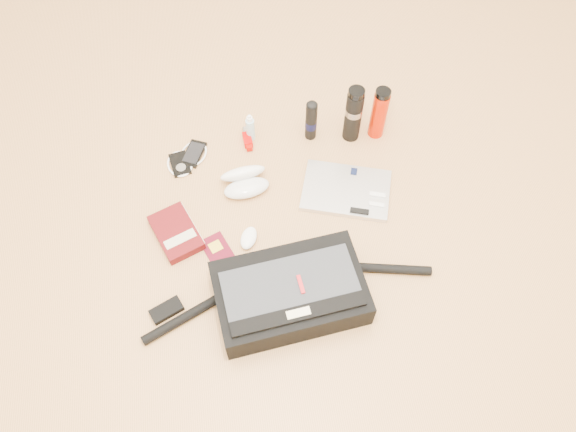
{
  "coord_description": "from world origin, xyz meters",
  "views": [
    {
      "loc": [
        -0.13,
        -0.95,
        1.75
      ],
      "look_at": [
        0.02,
        0.07,
        0.06
      ],
      "focal_mm": 35.0,
      "sensor_mm": 36.0,
      "label": 1
    }
  ],
  "objects": [
    {
      "name": "aerosol_can",
      "position": [
        0.17,
        0.46,
        0.09
      ],
      "size": [
        0.05,
        0.05,
        0.19
      ],
      "rotation": [
        0.0,
        0.0,
        0.2
      ],
      "color": "black",
      "rests_on": "ground"
    },
    {
      "name": "messenger_bag",
      "position": [
        -0.02,
        -0.22,
        0.06
      ],
      "size": [
        0.99,
        0.35,
        0.14
      ],
      "rotation": [
        0.0,
        0.0,
        0.1
      ],
      "color": "black",
      "rests_on": "ground"
    },
    {
      "name": "thermos_red",
      "position": [
        0.43,
        0.44,
        0.12
      ],
      "size": [
        0.08,
        0.08,
        0.24
      ],
      "rotation": [
        0.0,
        0.0,
        -0.28
      ],
      "color": "#C21900",
      "rests_on": "ground"
    },
    {
      "name": "phone",
      "position": [
        -0.3,
        0.44,
        0.01
      ],
      "size": [
        0.13,
        0.14,
        0.01
      ],
      "rotation": [
        0.0,
        0.0,
        -0.44
      ],
      "color": "black",
      "rests_on": "ground"
    },
    {
      "name": "thermos_black",
      "position": [
        0.33,
        0.44,
        0.13
      ],
      "size": [
        0.08,
        0.08,
        0.25
      ],
      "rotation": [
        0.0,
        0.0,
        -0.14
      ],
      "color": "black",
      "rests_on": "ground"
    },
    {
      "name": "laptop",
      "position": [
        0.26,
        0.18,
        0.01
      ],
      "size": [
        0.37,
        0.31,
        0.03
      ],
      "rotation": [
        0.0,
        0.0,
        -0.32
      ],
      "color": "silver",
      "rests_on": "ground"
    },
    {
      "name": "ipod",
      "position": [
        -0.35,
        0.4,
        0.01
      ],
      "size": [
        0.11,
        0.12,
        0.01
      ],
      "rotation": [
        0.0,
        0.0,
        0.17
      ],
      "color": "black",
      "rests_on": "ground"
    },
    {
      "name": "spray_bottle",
      "position": [
        -0.06,
        0.49,
        0.06
      ],
      "size": [
        0.04,
        0.04,
        0.13
      ],
      "rotation": [
        0.0,
        0.0,
        0.23
      ],
      "color": "#9DC8DB",
      "rests_on": "ground"
    },
    {
      "name": "book",
      "position": [
        -0.38,
        0.09,
        0.02
      ],
      "size": [
        0.2,
        0.24,
        0.04
      ],
      "rotation": [
        0.0,
        0.0,
        0.38
      ],
      "color": "#4E0A0C",
      "rests_on": "ground"
    },
    {
      "name": "sunglasses_case",
      "position": [
        -0.11,
        0.26,
        0.04
      ],
      "size": [
        0.19,
        0.16,
        0.1
      ],
      "rotation": [
        0.0,
        0.0,
        0.13
      ],
      "color": "silver",
      "rests_on": "ground"
    },
    {
      "name": "ground",
      "position": [
        0.0,
        0.0,
        0.0
      ],
      "size": [
        4.0,
        4.0,
        0.0
      ],
      "primitive_type": "plane",
      "color": "tan",
      "rests_on": "ground"
    },
    {
      "name": "inhaler",
      "position": [
        -0.08,
        0.47,
        0.01
      ],
      "size": [
        0.04,
        0.11,
        0.03
      ],
      "rotation": [
        0.0,
        0.0,
        0.06
      ],
      "color": "#C00100",
      "rests_on": "ground"
    },
    {
      "name": "mouse",
      "position": [
        -0.13,
        0.03,
        0.02
      ],
      "size": [
        0.09,
        0.11,
        0.03
      ],
      "rotation": [
        0.0,
        0.0,
        -0.39
      ],
      "color": "white",
      "rests_on": "ground"
    },
    {
      "name": "passport",
      "position": [
        -0.24,
        0.01,
        0.0
      ],
      "size": [
        0.12,
        0.14,
        0.01
      ],
      "rotation": [
        0.0,
        0.0,
        0.38
      ],
      "color": "#510716",
      "rests_on": "ground"
    }
  ]
}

